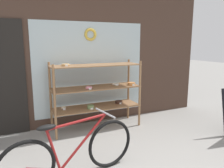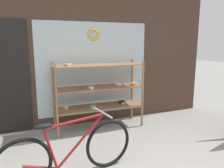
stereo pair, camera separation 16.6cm
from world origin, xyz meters
TOP-DOWN VIEW (x-y plane):
  - storefront_facade at (-0.04, 2.73)m, footprint 5.75×0.13m
  - display_case at (0.20, 2.32)m, footprint 1.73×0.53m
  - bicycle at (-0.67, 0.83)m, footprint 1.75×0.48m

SIDE VIEW (x-z plane):
  - bicycle at x=-0.67m, z-range -0.04..0.76m
  - display_case at x=0.20m, z-range 0.14..1.47m
  - storefront_facade at x=-0.04m, z-range -0.04..3.31m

